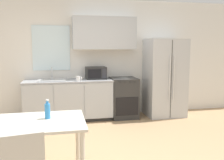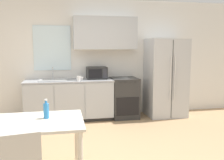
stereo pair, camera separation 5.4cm
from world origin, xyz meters
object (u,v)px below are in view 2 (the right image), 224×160
Objects in this scene: microwave at (97,73)px; dining_table at (39,130)px; oven_range at (124,98)px; refrigerator at (166,78)px; drink_bottle at (46,110)px; coffee_mug at (79,79)px.

microwave is 0.44× the size of dining_table.
dining_table is (-1.66, -2.59, 0.20)m from oven_range.
dining_table is (-2.65, -2.54, -0.24)m from refrigerator.
oven_range is at bearing 177.30° from refrigerator.
drink_bottle is at bearing -110.14° from microwave.
refrigerator is 1.62m from microwave.
microwave is 2.79m from drink_bottle.
microwave is (-1.60, 0.15, 0.13)m from refrigerator.
refrigerator reaches higher than dining_table.
oven_range is at bearing 10.80° from coffee_mug.
coffee_mug is at bearing 76.88° from drink_bottle.
refrigerator is 1.76× the size of dining_table.
dining_table is at bearing -122.77° from oven_range.
coffee_mug is (-0.42, -0.31, -0.08)m from microwave.
coffee_mug is at bearing 75.43° from dining_table.
refrigerator is at bearing -2.70° from oven_range.
coffee_mug is at bearing -143.93° from microwave.
coffee_mug is 0.54× the size of drink_bottle.
drink_bottle is (0.08, 0.08, 0.21)m from dining_table.
refrigerator is (0.98, -0.05, 0.44)m from oven_range.
microwave is at bearing 69.86° from drink_bottle.
drink_bottle is at bearing -122.26° from oven_range.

